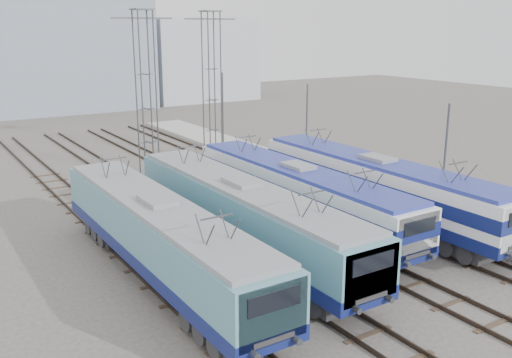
% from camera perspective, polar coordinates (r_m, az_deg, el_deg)
% --- Properties ---
extents(ground, '(160.00, 160.00, 0.00)m').
position_cam_1_polar(ground, '(25.79, 8.67, -10.03)').
color(ground, '#514C47').
extents(platform, '(4.00, 70.00, 0.30)m').
position_cam_1_polar(platform, '(37.78, 12.43, -1.78)').
color(platform, '#9E9E99').
rests_on(platform, ground).
extents(locomotive_far_left, '(2.79, 17.64, 3.32)m').
position_cam_1_polar(locomotive_far_left, '(24.83, -9.48, -5.57)').
color(locomotive_far_left, '#101955').
rests_on(locomotive_far_left, ground).
extents(locomotive_center_left, '(2.81, 17.76, 3.34)m').
position_cam_1_polar(locomotive_center_left, '(27.19, -1.18, -3.48)').
color(locomotive_center_left, '#101955').
rests_on(locomotive_center_left, ground).
extents(locomotive_center_right, '(2.71, 17.14, 3.22)m').
position_cam_1_polar(locomotive_center_right, '(30.92, 4.35, -1.26)').
color(locomotive_center_right, '#101955').
rests_on(locomotive_center_right, ground).
extents(locomotive_far_right, '(2.82, 17.83, 3.35)m').
position_cam_1_polar(locomotive_far_right, '(32.74, 12.15, -0.49)').
color(locomotive_far_right, '#101955').
rests_on(locomotive_far_right, ground).
extents(catenary_tower_west, '(4.50, 1.20, 12.00)m').
position_cam_1_polar(catenary_tower_west, '(42.60, -10.96, 9.10)').
color(catenary_tower_west, '#3F4247').
rests_on(catenary_tower_west, ground).
extents(catenary_tower_east, '(4.50, 1.20, 12.00)m').
position_cam_1_polar(catenary_tower_east, '(47.14, -4.44, 9.87)').
color(catenary_tower_east, '#3F4247').
rests_on(catenary_tower_east, ground).
extents(mast_front, '(0.12, 0.12, 7.00)m').
position_cam_1_polar(mast_front, '(31.91, 18.27, 0.95)').
color(mast_front, '#3F4247').
rests_on(mast_front, ground).
extents(mast_mid, '(0.12, 0.12, 7.00)m').
position_cam_1_polar(mast_mid, '(40.35, 5.07, 4.48)').
color(mast_mid, '#3F4247').
rests_on(mast_mid, ground).
extents(mast_rear, '(0.12, 0.12, 7.00)m').
position_cam_1_polar(mast_rear, '(50.26, -3.33, 6.60)').
color(mast_rear, '#3F4247').
rests_on(mast_rear, ground).
extents(building_center, '(22.00, 14.00, 18.00)m').
position_cam_1_polar(building_center, '(81.82, -19.13, 12.94)').
color(building_center, gray).
rests_on(building_center, ground).
extents(building_east, '(16.00, 12.00, 12.00)m').
position_cam_1_polar(building_east, '(88.88, -6.12, 11.83)').
color(building_east, '#A4ABB6').
rests_on(building_east, ground).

